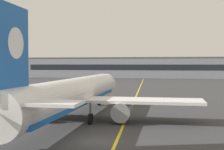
% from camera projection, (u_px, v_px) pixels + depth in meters
% --- Properties ---
extents(ground_plane, '(400.00, 400.00, 0.00)m').
position_uv_depth(ground_plane, '(96.00, 141.00, 28.43)').
color(ground_plane, '#353538').
extents(taxiway_centreline, '(11.68, 179.66, 0.01)m').
position_uv_depth(taxiway_centreline, '(134.00, 102.00, 57.88)').
color(taxiway_centreline, yellow).
rests_on(taxiway_centreline, ground).
extents(airliner_foreground, '(32.05, 41.43, 11.65)m').
position_uv_depth(airliner_foreground, '(74.00, 94.00, 38.60)').
color(airliner_foreground, white).
rests_on(airliner_foreground, ground).
extents(safety_cone_by_nose_gear, '(0.44, 0.44, 0.55)m').
position_uv_depth(safety_cone_by_nose_gear, '(106.00, 103.00, 54.28)').
color(safety_cone_by_nose_gear, orange).
rests_on(safety_cone_by_nose_gear, ground).
extents(terminal_building, '(142.42, 12.40, 10.75)m').
position_uv_depth(terminal_building, '(158.00, 68.00, 158.45)').
color(terminal_building, gray).
rests_on(terminal_building, ground).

